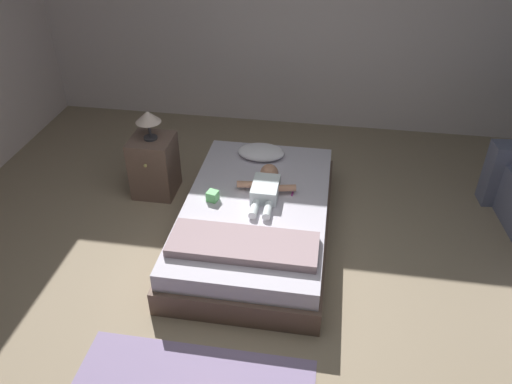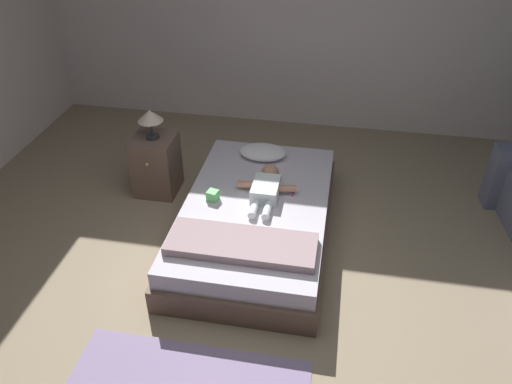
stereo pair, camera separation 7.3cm
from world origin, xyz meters
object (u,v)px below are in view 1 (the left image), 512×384
bed (256,219)px  baby (266,187)px  pillow (261,152)px  toy_block (213,196)px  lamp (148,118)px  toothbrush (293,191)px  nightstand (154,166)px

bed → baby: 0.29m
pillow → toy_block: size_ratio=4.26×
baby → lamp: bearing=161.7°
pillow → lamp: 1.06m
toothbrush → baby: bearing=-165.6°
bed → lamp: size_ratio=7.34×
baby → toy_block: baby is taller
nightstand → pillow: bearing=11.8°
nightstand → toothbrush: bearing=-13.1°
bed → nightstand: nightstand is taller
pillow → toothbrush: pillow is taller
bed → pillow: size_ratio=4.62×
pillow → nightstand: bearing=-168.2°
bed → toy_block: toy_block is taller
bed → toothbrush: 0.39m
bed → nightstand: size_ratio=3.49×
pillow → toothbrush: bearing=-55.6°
nightstand → baby: bearing=-18.3°
baby → toy_block: 0.45m
pillow → lamp: (-0.98, -0.20, 0.37)m
lamp → toy_block: bearing=-38.0°
bed → baby: size_ratio=3.11×
bed → pillow: (-0.07, 0.71, 0.23)m
baby → nightstand: size_ratio=1.12×
toothbrush → lamp: size_ratio=0.49×
toothbrush → toy_block: size_ratio=1.33×
bed → lamp: 1.31m
toothbrush → lamp: lamp is taller
pillow → nightstand: (-0.98, -0.20, -0.12)m
nightstand → toy_block: 0.88m
pillow → lamp: lamp is taller
pillow → baby: 0.58m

